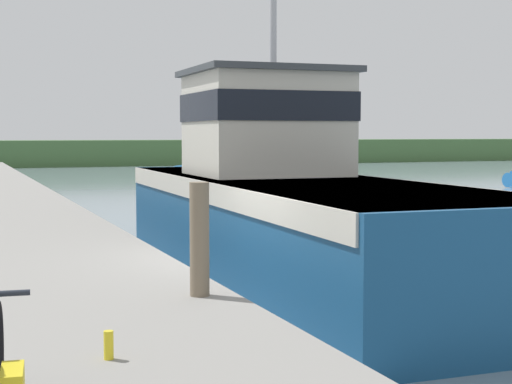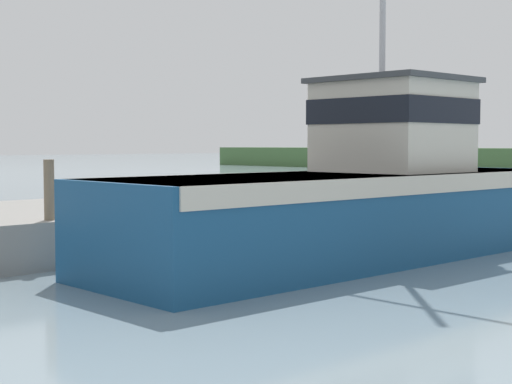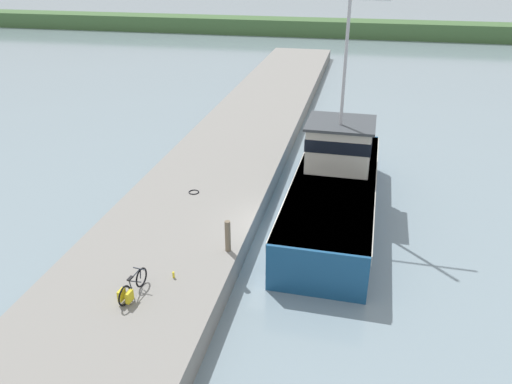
% 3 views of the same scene
% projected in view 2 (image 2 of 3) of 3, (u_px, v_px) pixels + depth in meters
% --- Properties ---
extents(ground_plane, '(320.00, 320.00, 0.00)m').
position_uv_depth(ground_plane, '(191.00, 264.00, 16.38)').
color(ground_plane, gray).
extents(dock_pier, '(6.20, 80.00, 0.98)m').
position_uv_depth(dock_pier, '(79.00, 226.00, 19.43)').
color(dock_pier, gray).
rests_on(dock_pier, ground_plane).
extents(fishing_boat_main, '(3.88, 14.46, 10.99)m').
position_uv_depth(fishing_boat_main, '(368.00, 194.00, 17.47)').
color(fishing_boat_main, navy).
rests_on(fishing_boat_main, ground_plane).
extents(mooring_post, '(0.21, 0.21, 1.23)m').
position_uv_depth(mooring_post, '(49.00, 190.00, 15.81)').
color(mooring_post, '#756651').
rests_on(mooring_post, dock_pier).
extents(hose_coil, '(0.49, 0.49, 0.04)m').
position_uv_depth(hose_coil, '(144.00, 201.00, 20.93)').
color(hose_coil, black).
rests_on(hose_coil, dock_pier).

